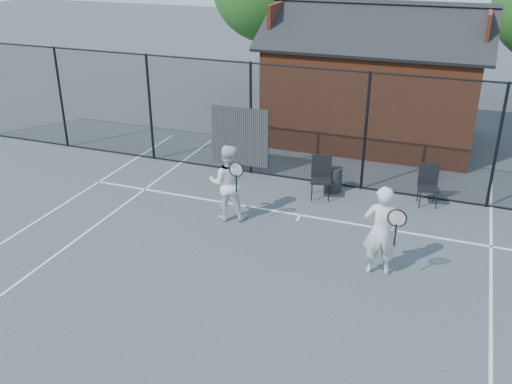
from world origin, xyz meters
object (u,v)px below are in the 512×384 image
(clubhouse, at_px, (374,88))
(player_back, at_px, (228,183))
(chair_right, at_px, (429,186))
(waste_bin, at_px, (333,179))
(chair_left, at_px, (321,179))
(player_front, at_px, (381,231))

(clubhouse, height_order, player_back, clubhouse)
(chair_right, bearing_deg, waste_bin, 167.14)
(waste_bin, bearing_deg, chair_left, -111.06)
(chair_left, bearing_deg, clubhouse, 72.41)
(chair_right, height_order, waste_bin, chair_right)
(clubhouse, height_order, chair_right, clubhouse)
(player_front, relative_size, waste_bin, 2.82)
(clubhouse, bearing_deg, player_back, -106.66)
(player_front, relative_size, player_back, 1.02)
(clubhouse, relative_size, waste_bin, 10.24)
(clubhouse, xyz_separation_m, player_front, (1.56, -7.81, -0.71))
(clubhouse, distance_m, chair_right, 5.02)
(player_front, height_order, waste_bin, player_front)
(waste_bin, bearing_deg, clubhouse, 88.18)
(clubhouse, relative_size, player_back, 3.72)
(chair_left, bearing_deg, player_front, -70.70)
(player_front, bearing_deg, waste_bin, 116.47)
(player_front, bearing_deg, chair_left, 123.01)
(player_back, bearing_deg, waste_bin, 50.94)
(player_front, height_order, player_back, player_front)
(chair_left, bearing_deg, player_back, -146.63)
(clubhouse, distance_m, chair_left, 5.03)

